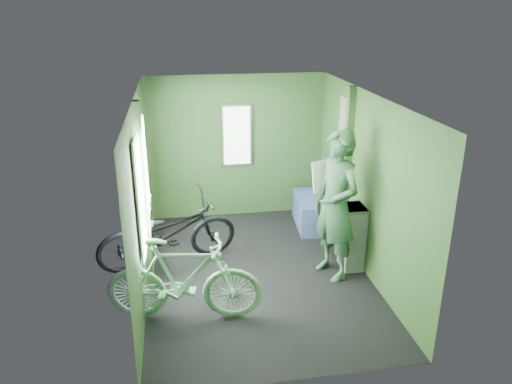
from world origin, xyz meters
TOP-DOWN VIEW (x-y plane):
  - room at (-0.04, 0.04)m, footprint 4.00×4.02m
  - bicycle_black at (-1.12, 0.40)m, footprint 2.02×1.27m
  - bicycle_mint at (-0.95, -0.87)m, footprint 1.79×0.88m
  - passenger at (0.96, -0.17)m, footprint 0.69×0.82m
  - waste_box at (1.26, -0.02)m, footprint 0.26×0.36m
  - bench_seat at (1.15, 1.34)m, footprint 0.61×0.99m

SIDE VIEW (x-z plane):
  - bicycle_black at x=-1.12m, z-range -0.54..0.54m
  - bicycle_mint at x=-0.95m, z-range -0.54..0.54m
  - bench_seat at x=1.15m, z-range -0.20..0.80m
  - waste_box at x=1.26m, z-range 0.00..0.87m
  - passenger at x=0.96m, z-range 0.00..1.92m
  - room at x=-0.04m, z-range 0.28..2.59m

